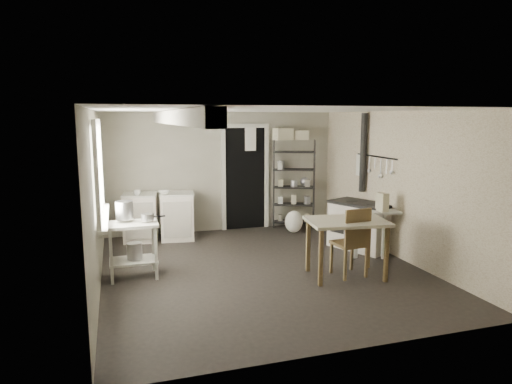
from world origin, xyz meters
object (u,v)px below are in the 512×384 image
object	(u,v)px
stockpot	(124,210)
flour_sack	(294,220)
shelf_rack	(294,180)
base_cabinets	(159,215)
stove	(360,223)
work_table	(346,250)
chair	(349,242)
prep_table	(133,249)

from	to	relation	value
stockpot	flour_sack	world-z (taller)	stockpot
shelf_rack	base_cabinets	bearing A→B (deg)	-153.00
stockpot	shelf_rack	world-z (taller)	shelf_rack
stove	work_table	xyz separation A→B (m)	(-0.89, -1.16, -0.06)
stockpot	work_table	bearing A→B (deg)	-17.58
flour_sack	chair	bearing A→B (deg)	-93.90
stockpot	work_table	world-z (taller)	stockpot
prep_table	work_table	distance (m)	2.95
chair	flour_sack	bearing A→B (deg)	80.28
stove	work_table	world-z (taller)	stove
base_cabinets	stove	world-z (taller)	base_cabinets
shelf_rack	flour_sack	distance (m)	0.85
chair	flour_sack	size ratio (longest dim) A/B	2.33
stockpot	chair	distance (m)	3.15
prep_table	shelf_rack	size ratio (longest dim) A/B	0.44
work_table	flour_sack	xyz separation A→B (m)	(0.23, 2.51, -0.14)
work_table	chair	xyz separation A→B (m)	(0.06, 0.03, 0.10)
base_cabinets	shelf_rack	distance (m)	2.75
base_cabinets	work_table	distance (m)	3.58
base_cabinets	chair	bearing A→B (deg)	-41.35
base_cabinets	prep_table	bearing A→B (deg)	-97.95
stockpot	shelf_rack	size ratio (longest dim) A/B	0.14
stove	chair	distance (m)	1.40
base_cabinets	stockpot	bearing A→B (deg)	-101.28
stockpot	stove	world-z (taller)	stockpot
base_cabinets	shelf_rack	xyz separation A→B (m)	(2.70, 0.20, 0.49)
shelf_rack	stove	bearing A→B (deg)	-51.83
base_cabinets	chair	size ratio (longest dim) A/B	1.32
stockpot	prep_table	bearing A→B (deg)	-46.45
stockpot	base_cabinets	distance (m)	1.98
prep_table	shelf_rack	distance (m)	3.90
stove	work_table	bearing A→B (deg)	-152.14
stockpot	flour_sack	xyz separation A→B (m)	(3.15, 1.58, -0.70)
stockpot	stove	bearing A→B (deg)	3.46
prep_table	stockpot	distance (m)	0.56
prep_table	stockpot	xyz separation A→B (m)	(-0.09, 0.09, 0.54)
prep_table	stove	bearing A→B (deg)	4.99
prep_table	flour_sack	world-z (taller)	prep_table
flour_sack	work_table	bearing A→B (deg)	-95.28
shelf_rack	chair	size ratio (longest dim) A/B	1.79
stove	work_table	size ratio (longest dim) A/B	0.95
prep_table	stove	size ratio (longest dim) A/B	0.77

